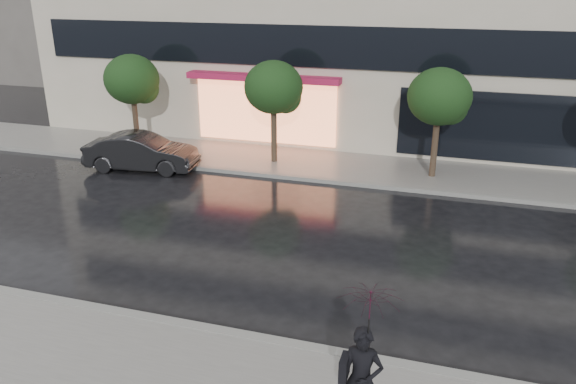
% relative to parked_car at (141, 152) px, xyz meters
% --- Properties ---
extents(ground, '(120.00, 120.00, 0.00)m').
position_rel_parked_car_xyz_m(ground, '(7.54, -7.88, -0.69)').
color(ground, black).
rests_on(ground, ground).
extents(sidewalk_far, '(60.00, 3.50, 0.12)m').
position_rel_parked_car_xyz_m(sidewalk_far, '(7.54, 2.37, -0.63)').
color(sidewalk_far, slate).
rests_on(sidewalk_far, ground).
extents(curb_near, '(60.00, 0.25, 0.14)m').
position_rel_parked_car_xyz_m(curb_near, '(7.54, -8.88, -0.62)').
color(curb_near, gray).
rests_on(curb_near, ground).
extents(curb_far, '(60.00, 0.25, 0.14)m').
position_rel_parked_car_xyz_m(curb_far, '(7.54, 0.62, -0.62)').
color(curb_far, gray).
rests_on(curb_far, ground).
extents(tree_far_west, '(2.20, 2.20, 3.99)m').
position_rel_parked_car_xyz_m(tree_far_west, '(-1.40, 2.15, 2.23)').
color(tree_far_west, '#33261C').
rests_on(tree_far_west, ground).
extents(tree_mid_west, '(2.20, 2.20, 3.99)m').
position_rel_parked_car_xyz_m(tree_mid_west, '(4.60, 2.15, 2.23)').
color(tree_mid_west, '#33261C').
rests_on(tree_mid_west, ground).
extents(tree_mid_east, '(2.20, 2.20, 3.99)m').
position_rel_parked_car_xyz_m(tree_mid_east, '(10.60, 2.15, 2.23)').
color(tree_mid_east, '#33261C').
rests_on(tree_mid_east, ground).
extents(parked_car, '(4.34, 2.00, 1.38)m').
position_rel_parked_car_xyz_m(parked_car, '(0.00, 0.00, 0.00)').
color(parked_car, black).
rests_on(parked_car, ground).
extents(pedestrian_with_umbrella, '(0.97, 0.99, 2.51)m').
position_rel_parked_car_xyz_m(pedestrian_with_umbrella, '(10.20, -10.63, 1.05)').
color(pedestrian_with_umbrella, black).
rests_on(pedestrian_with_umbrella, sidewalk_near).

